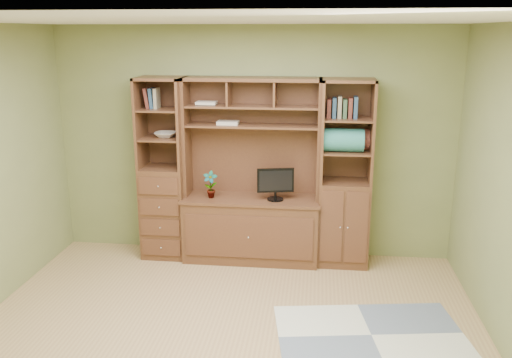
# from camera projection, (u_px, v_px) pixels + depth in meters

# --- Properties ---
(room) EXTENTS (4.60, 4.10, 2.64)m
(room) POSITION_uv_depth(u_px,v_px,m) (222.00, 194.00, 4.22)
(room) COLOR tan
(room) RESTS_ON ground
(center_hutch) EXTENTS (1.54, 0.53, 2.05)m
(center_hutch) POSITION_uv_depth(u_px,v_px,m) (251.00, 173.00, 5.95)
(center_hutch) COLOR #53301D
(center_hutch) RESTS_ON ground
(left_tower) EXTENTS (0.50, 0.45, 2.05)m
(left_tower) POSITION_uv_depth(u_px,v_px,m) (164.00, 169.00, 6.10)
(left_tower) COLOR #53301D
(left_tower) RESTS_ON ground
(right_tower) EXTENTS (0.55, 0.45, 2.05)m
(right_tower) POSITION_uv_depth(u_px,v_px,m) (345.00, 174.00, 5.87)
(right_tower) COLOR #53301D
(right_tower) RESTS_ON ground
(rug) EXTENTS (1.75, 1.30, 0.01)m
(rug) POSITION_uv_depth(u_px,v_px,m) (371.00, 335.00, 4.64)
(rug) COLOR #9FA3A4
(rug) RESTS_ON ground
(monitor) EXTENTS (0.43, 0.26, 0.49)m
(monitor) POSITION_uv_depth(u_px,v_px,m) (276.00, 178.00, 5.90)
(monitor) COLOR black
(monitor) RESTS_ON center_hutch
(orchid) EXTENTS (0.16, 0.11, 0.30)m
(orchid) POSITION_uv_depth(u_px,v_px,m) (210.00, 185.00, 6.00)
(orchid) COLOR #B14D3C
(orchid) RESTS_ON center_hutch
(magazines) EXTENTS (0.23, 0.17, 0.04)m
(magazines) POSITION_uv_depth(u_px,v_px,m) (228.00, 123.00, 5.92)
(magazines) COLOR #BCB1A0
(magazines) RESTS_ON center_hutch
(bowl) EXTENTS (0.24, 0.24, 0.06)m
(bowl) POSITION_uv_depth(u_px,v_px,m) (165.00, 135.00, 5.99)
(bowl) COLOR beige
(bowl) RESTS_ON left_tower
(blanket_teal) EXTENTS (0.43, 0.25, 0.25)m
(blanket_teal) POSITION_uv_depth(u_px,v_px,m) (343.00, 140.00, 5.73)
(blanket_teal) COLOR #2F7C74
(blanket_teal) RESTS_ON right_tower
(blanket_red) EXTENTS (0.40, 0.22, 0.22)m
(blanket_red) POSITION_uv_depth(u_px,v_px,m) (350.00, 139.00, 5.85)
(blanket_red) COLOR brown
(blanket_red) RESTS_ON right_tower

